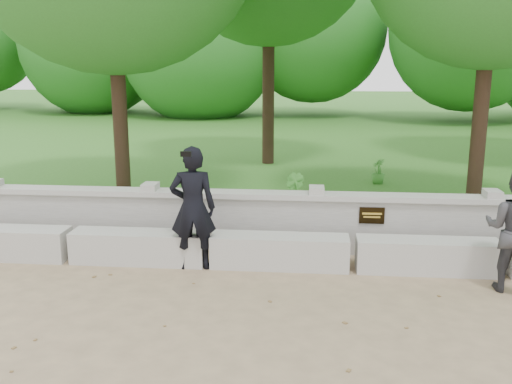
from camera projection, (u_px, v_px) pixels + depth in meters
The scene contains 8 objects.
ground at pixel (364, 333), 6.00m from camera, with size 80.00×80.00×0.00m, color #9B835F.
lawn at pixel (328, 141), 19.56m from camera, with size 40.00×22.00×0.25m, color #2F601C.
concrete_bench at pixel (353, 254), 7.80m from camera, with size 11.90×0.45×0.45m.
parapet_wall at pixel (350, 223), 8.42m from camera, with size 12.50×0.35×0.90m.
man_main at pixel (193, 208), 7.71m from camera, with size 0.67×0.60×1.70m.
shrub_a at pixel (192, 200), 9.31m from camera, with size 0.35×0.24×0.67m, color #3A812B.
shrub_b at pixel (295, 193), 9.77m from camera, with size 0.37×0.30×0.68m, color #3A812B.
shrub_d at pixel (378, 171), 12.11m from camera, with size 0.30×0.26×0.53m, color #3A812B.
Camera 1 is at (-0.62, -5.60, 2.79)m, focal length 40.00 mm.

